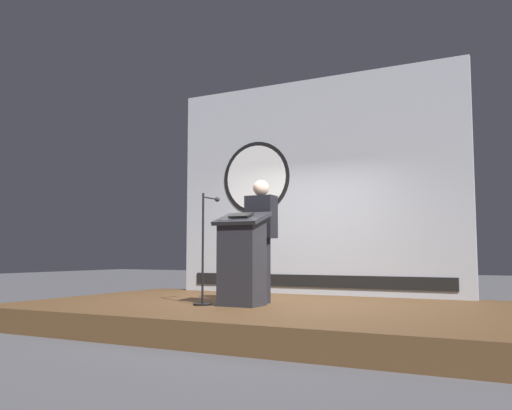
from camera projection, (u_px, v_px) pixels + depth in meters
name	position (u px, v px, depth m)	size (l,w,h in m)	color
ground_plane	(264.00, 327.00, 7.19)	(40.00, 40.00, 0.00)	#4C4C51
stage_platform	(264.00, 315.00, 7.20)	(6.40, 4.00, 0.30)	brown
banner_display	(312.00, 186.00, 9.03)	(4.99, 0.12, 3.60)	#B2B7C1
podium	(242.00, 260.00, 6.98)	(0.64, 0.49, 1.22)	#26262B
speaker_person	(261.00, 240.00, 7.41)	(0.40, 0.26, 1.68)	black
microphone_stand	(205.00, 266.00, 7.11)	(0.24, 0.51, 1.46)	black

